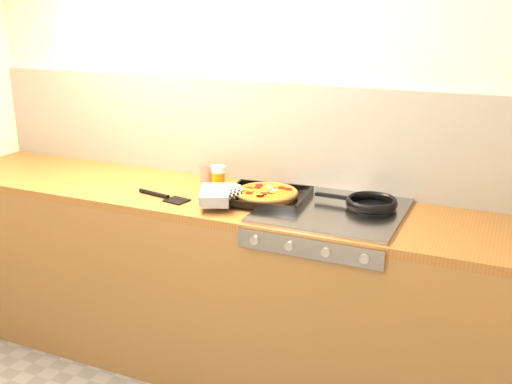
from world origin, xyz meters
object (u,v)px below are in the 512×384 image
at_px(pizza_on_tray, 253,194).
at_px(juice_glass, 218,177).
at_px(tomato_can, 207,174).
at_px(frying_pan, 370,203).

xyz_separation_m(pizza_on_tray, juice_glass, (-0.23, 0.12, 0.02)).
distance_m(pizza_on_tray, juice_glass, 0.26).
bearing_deg(tomato_can, pizza_on_tray, -26.17).
bearing_deg(tomato_can, juice_glass, -25.05).
relative_size(pizza_on_tray, frying_pan, 1.30).
xyz_separation_m(frying_pan, tomato_can, (-0.82, 0.05, 0.02)).
bearing_deg(frying_pan, tomato_can, 176.27).
bearing_deg(juice_glass, pizza_on_tray, -26.55).
bearing_deg(juice_glass, tomato_can, 154.95).
relative_size(tomato_can, juice_glass, 0.96).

